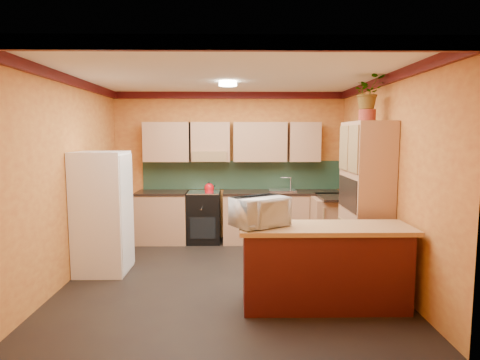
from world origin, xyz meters
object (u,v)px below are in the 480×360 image
Objects in this scene: pantry at (365,201)px; base_cabinets_back at (239,218)px; fridge at (102,213)px; microwave at (260,212)px; breakfast_bar at (324,269)px; stove at (204,217)px.

base_cabinets_back is at bearing 132.70° from pantry.
fridge is 2.45m from microwave.
base_cabinets_back is 2.15× the size of fridge.
breakfast_bar is 3.10× the size of microwave.
fridge is 0.81× the size of pantry.
breakfast_bar is at bearing -128.03° from pantry.
pantry reaches higher than microwave.
breakfast_bar is at bearing -60.90° from stove.
fridge is at bearing -140.34° from base_cabinets_back.
fridge reaches higher than base_cabinets_back.
base_cabinets_back is 2.03× the size of breakfast_bar.
stove is 0.43× the size of pantry.
microwave is at bearing -85.80° from base_cabinets_back.
pantry is at bearing -38.32° from stove.
microwave is at bearing -73.43° from stove.
microwave is (-0.72, 0.00, 0.65)m from breakfast_bar.
stove is at bearing 50.89° from fridge.
base_cabinets_back is 6.29× the size of microwave.
stove is 0.54× the size of fridge.
breakfast_bar is (1.55, -2.79, -0.02)m from stove.
pantry is (1.68, -1.82, 0.61)m from base_cabinets_back.
stove is 2.98m from microwave.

